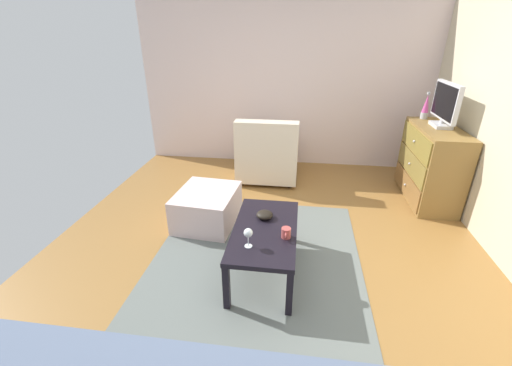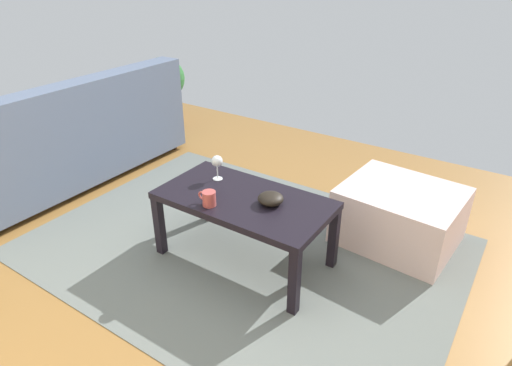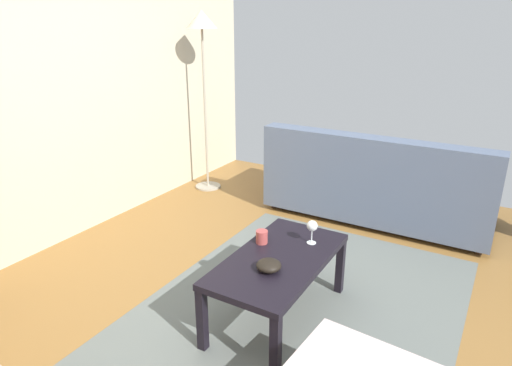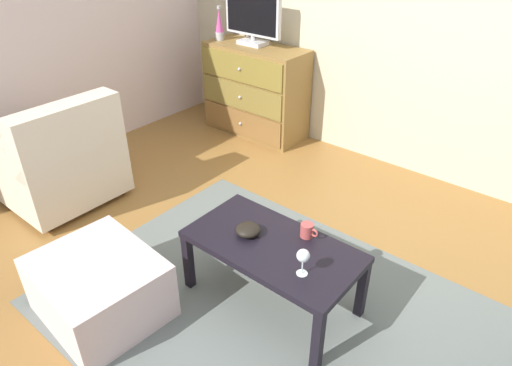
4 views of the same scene
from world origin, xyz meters
name	(u,v)px [view 1 (image 1 of 4)]	position (x,y,z in m)	size (l,w,h in m)	color
ground_plane	(278,264)	(0.00, 0.00, -0.03)	(5.73, 4.55, 0.05)	olive
wall_plain_left	(294,80)	(-2.62, 0.00, 1.26)	(0.12, 4.55, 2.52)	beige
area_rug	(253,274)	(0.20, -0.20, 0.00)	(2.60, 1.90, 0.01)	slate
dresser	(430,165)	(-1.52, 1.72, 0.46)	(1.07, 0.49, 0.91)	olive
tv	(445,104)	(-1.57, 1.75, 1.17)	(0.64, 0.18, 0.50)	silver
lava_lamp	(426,107)	(-1.95, 1.68, 1.06)	(0.09, 0.09, 0.33)	#B7B7BC
coffee_table	(265,234)	(0.12, -0.11, 0.38)	(1.00, 0.53, 0.43)	black
wine_glass	(248,233)	(0.39, -0.21, 0.55)	(0.07, 0.07, 0.16)	silver
mug	(286,233)	(0.23, 0.07, 0.48)	(0.11, 0.08, 0.08)	#AB4744
bowl_decorative	(265,215)	(-0.05, -0.13, 0.47)	(0.14, 0.14, 0.06)	black
armchair	(268,155)	(-1.86, -0.29, 0.36)	(0.80, 0.82, 0.89)	#332319
ottoman	(207,207)	(-0.59, -0.82, 0.19)	(0.70, 0.60, 0.38)	beige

